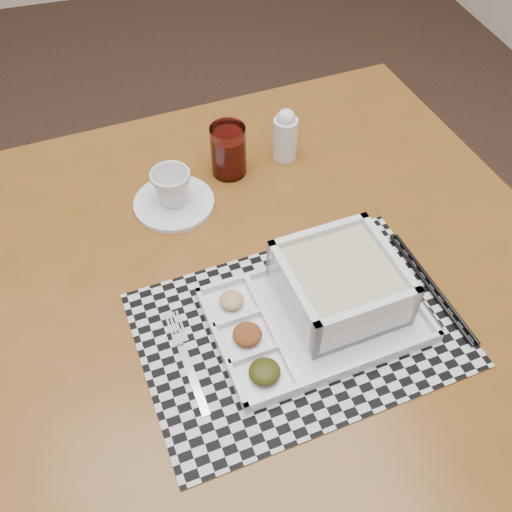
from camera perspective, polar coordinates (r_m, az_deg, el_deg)
The scene contains 10 objects.
dining_table at distance 1.02m, azimuth 1.74°, elevation -4.25°, with size 1.09×1.09×0.75m.
placemat at distance 0.89m, azimuth 4.28°, elevation -7.31°, with size 0.48×0.33×0.00m, color #B6B5BE.
serving_tray at distance 0.89m, azimuth 7.47°, elevation -3.85°, with size 0.34×0.25×0.09m.
fork at distance 0.86m, azimuth -6.86°, elevation -10.12°, with size 0.03×0.19×0.00m.
spoon at distance 0.99m, azimuth 13.71°, elevation -0.96°, with size 0.04×0.18×0.01m.
chopsticks at distance 0.97m, azimuth 17.15°, elevation -2.93°, with size 0.04×0.24×0.01m.
saucer at distance 1.07m, azimuth -8.19°, elevation 5.26°, with size 0.15×0.15×0.01m, color silver.
cup at distance 1.05m, azimuth -8.42°, elevation 6.80°, with size 0.07×0.07×0.07m, color silver.
juice_glass at distance 1.11m, azimuth -2.77°, elevation 10.34°, with size 0.07×0.07×0.10m.
creamer_bottle at distance 1.14m, azimuth 2.94°, elevation 12.01°, with size 0.05×0.05×0.11m.
Camera 1 is at (0.50, -0.88, 1.50)m, focal length 40.00 mm.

